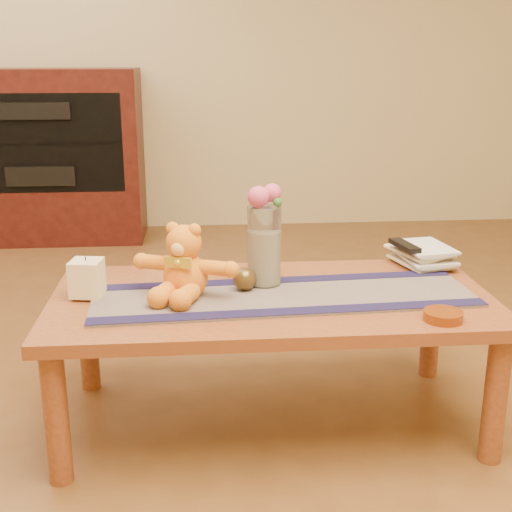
{
  "coord_description": "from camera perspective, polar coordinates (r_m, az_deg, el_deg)",
  "views": [
    {
      "loc": [
        -0.22,
        -2.04,
        1.19
      ],
      "look_at": [
        -0.05,
        0.0,
        0.58
      ],
      "focal_mm": 47.83,
      "sensor_mm": 36.0,
      "label": 1
    }
  ],
  "objects": [
    {
      "name": "runner_border_near",
      "position": [
        2.02,
        3.09,
        -4.62
      ],
      "size": [
        1.2,
        0.13,
        0.0
      ],
      "primitive_type": "cube",
      "rotation": [
        0.0,
        0.0,
        0.06
      ],
      "color": "#17133A",
      "rests_on": "persian_runner"
    },
    {
      "name": "persian_runner",
      "position": [
        2.16,
        2.36,
        -3.37
      ],
      "size": [
        1.22,
        0.42,
        0.01
      ],
      "primitive_type": "cube",
      "rotation": [
        0.0,
        0.0,
        0.06
      ],
      "color": "#16193F",
      "rests_on": "coffee_table_top"
    },
    {
      "name": "wall_back",
      "position": [
        4.8,
        -2.25,
        18.49
      ],
      "size": [
        5.5,
        0.0,
        5.5
      ],
      "primitive_type": "plane",
      "rotation": [
        1.57,
        0.0,
        0.0
      ],
      "color": "tan",
      "rests_on": "floor"
    },
    {
      "name": "table_leg_fr",
      "position": [
        2.19,
        19.39,
        -11.23
      ],
      "size": [
        0.07,
        0.07,
        0.41
      ],
      "primitive_type": "cylinder",
      "color": "brown",
      "rests_on": "floor"
    },
    {
      "name": "bronze_ball",
      "position": [
        2.19,
        -0.96,
        -1.92
      ],
      "size": [
        0.07,
        0.07,
        0.07
      ],
      "primitive_type": "sphere",
      "rotation": [
        0.0,
        0.0,
        0.0
      ],
      "color": "#513C1B",
      "rests_on": "persian_runner"
    },
    {
      "name": "table_leg_fl",
      "position": [
        2.05,
        -16.36,
        -12.83
      ],
      "size": [
        0.07,
        0.07,
        0.41
      ],
      "primitive_type": "cylinder",
      "color": "brown",
      "rests_on": "floor"
    },
    {
      "name": "rose_right",
      "position": [
        2.19,
        1.35,
        5.32
      ],
      "size": [
        0.06,
        0.06,
        0.06
      ],
      "primitive_type": "sphere",
      "color": "#D44B74",
      "rests_on": "glass_vase"
    },
    {
      "name": "leaf_sprig",
      "position": [
        2.17,
        1.81,
        4.5
      ],
      "size": [
        0.03,
        0.03,
        0.03
      ],
      "primitive_type": "sphere",
      "color": "#33662D",
      "rests_on": "glass_vase"
    },
    {
      "name": "tv_remote",
      "position": [
        2.48,
        12.32,
        0.86
      ],
      "size": [
        0.08,
        0.17,
        0.02
      ],
      "primitive_type": "cube",
      "rotation": [
        0.0,
        0.0,
        0.21
      ],
      "color": "black",
      "rests_on": "book_top"
    },
    {
      "name": "candle_wick",
      "position": [
        2.18,
        -14.08,
        -0.22
      ],
      "size": [
        0.0,
        0.0,
        0.01
      ],
      "primitive_type": "cylinder",
      "rotation": [
        0.0,
        0.0,
        -0.15
      ],
      "color": "black",
      "rests_on": "pillar_candle"
    },
    {
      "name": "cabinet_cavity",
      "position": [
        4.43,
        -17.73,
        8.94
      ],
      "size": [
        1.02,
        0.03,
        0.61
      ],
      "primitive_type": "cube",
      "color": "black",
      "rests_on": "media_cabinet"
    },
    {
      "name": "rose_left",
      "position": [
        2.17,
        0.21,
        4.97
      ],
      "size": [
        0.07,
        0.07,
        0.07
      ],
      "primitive_type": "sphere",
      "color": "#D44B74",
      "rests_on": "glass_vase"
    },
    {
      "name": "media_cabinet",
      "position": [
        4.67,
        -17.0,
        8.0
      ],
      "size": [
        1.2,
        0.5,
        1.1
      ],
      "primitive_type": "cube",
      "color": "black",
      "rests_on": "floor"
    },
    {
      "name": "book_upper",
      "position": [
        2.5,
        12.0,
        0.12
      ],
      "size": [
        0.23,
        0.26,
        0.02
      ],
      "primitive_type": "imported",
      "rotation": [
        0.0,
        0.0,
        0.32
      ],
      "color": "beige",
      "rests_on": "book_lower"
    },
    {
      "name": "table_leg_br",
      "position": [
        2.67,
        14.44,
        -5.59
      ],
      "size": [
        0.07,
        0.07,
        0.41
      ],
      "primitive_type": "cylinder",
      "color": "brown",
      "rests_on": "floor"
    },
    {
      "name": "cabinet_shelf",
      "position": [
        4.51,
        -17.5,
        9.09
      ],
      "size": [
        1.02,
        0.2,
        0.02
      ],
      "primitive_type": "cube",
      "color": "black",
      "rests_on": "media_cabinet"
    },
    {
      "name": "blue_flower_side",
      "position": [
        2.2,
        -0.12,
        4.74
      ],
      "size": [
        0.04,
        0.04,
        0.04
      ],
      "primitive_type": "sphere",
      "color": "#4B54A2",
      "rests_on": "glass_vase"
    },
    {
      "name": "pillar_candle",
      "position": [
        2.2,
        -13.96,
        -1.78
      ],
      "size": [
        0.11,
        0.11,
        0.11
      ],
      "primitive_type": "cube",
      "rotation": [
        0.0,
        0.0,
        -0.15
      ],
      "color": "#F5E3B5",
      "rests_on": "persian_runner"
    },
    {
      "name": "runner_border_far",
      "position": [
        2.29,
        1.72,
        -2.03
      ],
      "size": [
        1.2,
        0.13,
        0.0
      ],
      "primitive_type": "cube",
      "rotation": [
        0.0,
        0.0,
        0.06
      ],
      "color": "#17133A",
      "rests_on": "persian_runner"
    },
    {
      "name": "book_lower",
      "position": [
        2.5,
        12.28,
        -0.32
      ],
      "size": [
        0.19,
        0.24,
        0.02
      ],
      "primitive_type": "imported",
      "rotation": [
        0.0,
        0.0,
        0.13
      ],
      "color": "beige",
      "rests_on": "book_bottom"
    },
    {
      "name": "glass_vase",
      "position": [
        2.22,
        0.69,
        0.86
      ],
      "size": [
        0.11,
        0.11,
        0.26
      ],
      "primitive_type": "cylinder",
      "color": "silver",
      "rests_on": "persian_runner"
    },
    {
      "name": "teddy_bear",
      "position": [
        2.14,
        -5.96,
        -0.43
      ],
      "size": [
        0.4,
        0.37,
        0.22
      ],
      "primitive_type": null,
      "rotation": [
        0.0,
        0.0,
        -0.38
      ],
      "color": "orange",
      "rests_on": "persian_runner"
    },
    {
      "name": "book_top",
      "position": [
        2.49,
        12.29,
        0.53
      ],
      "size": [
        0.2,
        0.25,
        0.02
      ],
      "primitive_type": "imported",
      "rotation": [
        0.0,
        0.0,
        0.16
      ],
      "color": "beige",
      "rests_on": "book_upper"
    },
    {
      "name": "potpourri_fill",
      "position": [
        2.23,
        0.69,
        -0.1
      ],
      "size": [
        0.09,
        0.09,
        0.18
      ],
      "primitive_type": "cylinder",
      "color": "beige",
      "rests_on": "glass_vase"
    },
    {
      "name": "stereo_lower",
      "position": [
        4.56,
        -17.23,
        6.66
      ],
      "size": [
        0.42,
        0.28,
        0.12
      ],
      "primitive_type": "cube",
      "color": "black",
      "rests_on": "media_cabinet"
    },
    {
      "name": "book_bottom",
      "position": [
        2.51,
        12.1,
        -0.72
      ],
      "size": [
        0.22,
        0.26,
        0.02
      ],
      "primitive_type": "imported",
      "rotation": [
        0.0,
        0.0,
        0.27
      ],
      "color": "beige",
      "rests_on": "coffee_table_top"
    },
    {
      "name": "blue_flower_back",
      "position": [
        2.22,
        0.88,
        5.04
      ],
      "size": [
        0.04,
        0.04,
        0.04
      ],
      "primitive_type": "sphere",
      "color": "#4B54A2",
      "rests_on": "glass_vase"
    },
    {
      "name": "stereo_upper",
      "position": [
        4.51,
        -17.67,
        11.61
      ],
      "size": [
        0.42,
        0.28,
        0.1
      ],
      "primitive_type": "cube",
      "color": "black",
      "rests_on": "media_cabinet"
    },
    {
      "name": "coffee_table_top",
      "position": [
        2.19,
        1.31,
        -3.73
      ],
      "size": [
        1.4,
        0.7,
        0.04
      ],
      "primitive_type": "cube",
      "color": "brown",
      "rests_on": "floor"
    },
    {
      "name": "floor",
      "position": [
        2.37,
        1.24,
        -13.52
      ],
      "size": [
        5.5,
        5.5,
        0.0
      ],
      "primitive_type": "plane",
      "color": "brown",
      "rests_on": "ground"
    },
    {
      "name": "table_leg_bl",
      "position": [
        2.57,
        -13.89,
        -6.51
      ],
      "size": [
        0.07,
        0.07,
        0.41
      ],
      "primitive_type": "cylinder",
      "color": "brown",
      "rests_on": "floor"
    },
    {
      "name": "amber_dish",
      "position": [
        2.04,
        15.38,
        -4.85
      ],
      "size": [
        0.13,
        0.13,
        0.03
      ],
      "primitive_type": "cylinder",
      "rotation": [
        0.0,
        0.0,
        0.13
      ],
      "color": "#BF5914",
      "rests_on": "coffee_table_top"
    }
  ]
}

